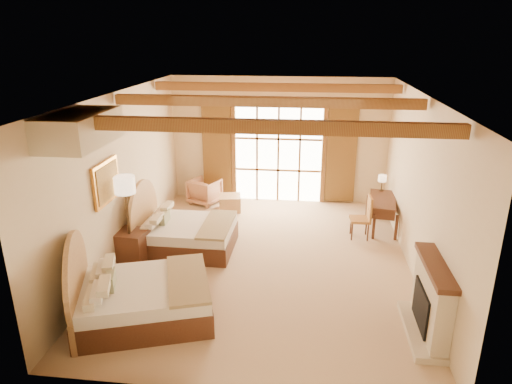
# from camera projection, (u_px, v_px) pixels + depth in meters

# --- Properties ---
(floor) EXTENTS (7.00, 7.00, 0.00)m
(floor) POSITION_uv_depth(u_px,v_px,m) (265.00, 260.00, 8.91)
(floor) COLOR tan
(floor) RESTS_ON ground
(wall_back) EXTENTS (5.50, 0.00, 5.50)m
(wall_back) POSITION_uv_depth(u_px,v_px,m) (279.00, 140.00, 11.66)
(wall_back) COLOR beige
(wall_back) RESTS_ON ground
(wall_left) EXTENTS (0.00, 7.00, 7.00)m
(wall_left) POSITION_uv_depth(u_px,v_px,m) (122.00, 177.00, 8.69)
(wall_left) COLOR beige
(wall_left) RESTS_ON ground
(wall_right) EXTENTS (0.00, 7.00, 7.00)m
(wall_right) POSITION_uv_depth(u_px,v_px,m) (419.00, 188.00, 8.08)
(wall_right) COLOR beige
(wall_right) RESTS_ON ground
(ceiling) EXTENTS (7.00, 7.00, 0.00)m
(ceiling) POSITION_uv_depth(u_px,v_px,m) (266.00, 95.00, 7.85)
(ceiling) COLOR #AC6838
(ceiling) RESTS_ON ground
(ceiling_beams) EXTENTS (5.39, 4.60, 0.18)m
(ceiling_beams) POSITION_uv_depth(u_px,v_px,m) (266.00, 102.00, 7.89)
(ceiling_beams) COLOR olive
(ceiling_beams) RESTS_ON ceiling
(french_doors) EXTENTS (3.95, 0.08, 2.60)m
(french_doors) POSITION_uv_depth(u_px,v_px,m) (278.00, 154.00, 11.72)
(french_doors) COLOR white
(french_doors) RESTS_ON ground
(fireplace) EXTENTS (0.46, 1.40, 1.16)m
(fireplace) POSITION_uv_depth(u_px,v_px,m) (430.00, 304.00, 6.58)
(fireplace) COLOR beige
(fireplace) RESTS_ON ground
(painting) EXTENTS (0.06, 0.95, 0.75)m
(painting) POSITION_uv_depth(u_px,v_px,m) (107.00, 182.00, 7.93)
(painting) COLOR #BF7E2E
(painting) RESTS_ON wall_left
(canopy_valance) EXTENTS (0.70, 1.40, 0.45)m
(canopy_valance) POSITION_uv_depth(u_px,v_px,m) (80.00, 129.00, 6.33)
(canopy_valance) COLOR beige
(canopy_valance) RESTS_ON ceiling
(bed_near) EXTENTS (2.44, 2.05, 1.31)m
(bed_near) POSITION_uv_depth(u_px,v_px,m) (135.00, 295.00, 7.02)
(bed_near) COLOR #4E301E
(bed_near) RESTS_ON floor
(bed_far) EXTENTS (1.90, 1.49, 1.25)m
(bed_far) POSITION_uv_depth(u_px,v_px,m) (180.00, 232.00, 9.29)
(bed_far) COLOR #4E301E
(bed_far) RESTS_ON floor
(nightstand) EXTENTS (0.60, 0.60, 0.66)m
(nightstand) POSITION_uv_depth(u_px,v_px,m) (133.00, 247.00, 8.71)
(nightstand) COLOR #4E301E
(nightstand) RESTS_ON floor
(floor_lamp) EXTENTS (0.38, 0.38, 1.78)m
(floor_lamp) POSITION_uv_depth(u_px,v_px,m) (125.00, 191.00, 8.24)
(floor_lamp) COLOR #3C2E1E
(floor_lamp) RESTS_ON floor
(armchair) EXTENTS (0.91, 0.92, 0.65)m
(armchair) POSITION_uv_depth(u_px,v_px,m) (205.00, 191.00, 11.81)
(armchair) COLOR #B57853
(armchair) RESTS_ON floor
(ottoman) EXTENTS (0.61, 0.61, 0.38)m
(ottoman) POSITION_uv_depth(u_px,v_px,m) (230.00, 203.00, 11.38)
(ottoman) COLOR tan
(ottoman) RESTS_ON floor
(desk) EXTENTS (0.75, 1.38, 0.71)m
(desk) POSITION_uv_depth(u_px,v_px,m) (381.00, 212.00, 10.27)
(desk) COLOR #4E301E
(desk) RESTS_ON floor
(desk_chair) EXTENTS (0.43, 0.43, 0.95)m
(desk_chair) POSITION_uv_depth(u_px,v_px,m) (361.00, 225.00, 9.82)
(desk_chair) COLOR #A77738
(desk_chair) RESTS_ON floor
(desk_lamp) EXTENTS (0.19, 0.19, 0.38)m
(desk_lamp) POSITION_uv_depth(u_px,v_px,m) (382.00, 179.00, 10.59)
(desk_lamp) COLOR #3C2E1E
(desk_lamp) RESTS_ON desk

